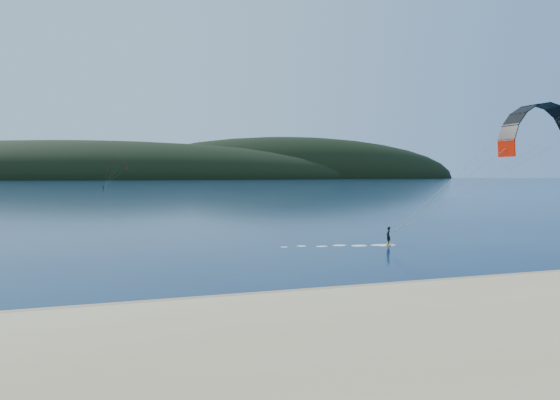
# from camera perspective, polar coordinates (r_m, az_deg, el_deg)

# --- Properties ---
(ground) EXTENTS (1800.00, 1800.00, 0.00)m
(ground) POSITION_cam_1_polar(r_m,az_deg,el_deg) (22.55, 3.20, -14.17)
(ground) COLOR #081B3A
(ground) RESTS_ON ground
(wet_sand) EXTENTS (220.00, 2.50, 0.10)m
(wet_sand) POSITION_cam_1_polar(r_m,az_deg,el_deg) (26.65, -0.22, -11.35)
(wet_sand) COLOR #967A57
(wet_sand) RESTS_ON ground
(headland) EXTENTS (1200.00, 310.00, 140.00)m
(headland) POSITION_cam_1_polar(r_m,az_deg,el_deg) (765.56, -16.48, 2.38)
(headland) COLOR black
(headland) RESTS_ON ground
(kitesurfer_near) EXTENTS (25.50, 9.59, 14.72)m
(kitesurfer_near) POSITION_cam_1_polar(r_m,az_deg,el_deg) (47.79, 27.53, 5.29)
(kitesurfer_near) COLOR gold
(kitesurfer_near) RESTS_ON ground
(kitesurfer_far) EXTENTS (10.97, 4.89, 11.98)m
(kitesurfer_far) POSITION_cam_1_polar(r_m,az_deg,el_deg) (226.18, -18.59, 3.56)
(kitesurfer_far) COLOR gold
(kitesurfer_far) RESTS_ON ground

